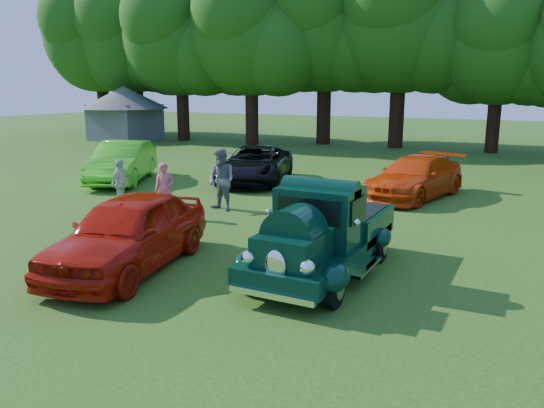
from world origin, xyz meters
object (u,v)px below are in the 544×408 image
at_px(spectator_grey, 221,180).
at_px(back_car_orange, 415,177).
at_px(back_car_lime, 123,162).
at_px(spectator_white, 120,183).
at_px(back_car_black, 255,164).
at_px(hero_pickup, 323,235).
at_px(spectator_pink, 165,190).
at_px(red_convertible, 129,232).
at_px(gazebo, 125,107).

bearing_deg(spectator_grey, back_car_orange, 56.32).
height_order(back_car_lime, spectator_white, back_car_lime).
height_order(back_car_black, spectator_grey, spectator_grey).
distance_m(hero_pickup, back_car_lime, 13.11).
height_order(spectator_pink, spectator_grey, spectator_grey).
xyz_separation_m(back_car_black, spectator_grey, (1.56, -4.96, 0.24)).
distance_m(red_convertible, back_car_lime, 11.11).
bearing_deg(hero_pickup, red_convertible, -156.56).
bearing_deg(spectator_pink, red_convertible, -100.31).
bearing_deg(back_car_black, spectator_white, -121.04).
xyz_separation_m(back_car_lime, spectator_pink, (5.33, -3.98, -0.02)).
bearing_deg(spectator_pink, gazebo, 95.35).
bearing_deg(back_car_lime, spectator_pink, -64.20).
xyz_separation_m(red_convertible, spectator_grey, (-1.23, 5.57, 0.17)).
xyz_separation_m(back_car_lime, gazebo, (-12.44, 13.80, 1.57)).
bearing_deg(gazebo, red_convertible, -47.46).
height_order(hero_pickup, gazebo, gazebo).
xyz_separation_m(back_car_black, gazebo, (-17.28, 11.35, 1.66)).
bearing_deg(red_convertible, spectator_grey, 91.20).
bearing_deg(back_car_black, back_car_orange, -17.77).
distance_m(back_car_lime, spectator_white, 4.90).
xyz_separation_m(spectator_white, gazebo, (-15.71, 17.44, 1.61)).
bearing_deg(hero_pickup, spectator_white, 161.13).
distance_m(back_car_lime, back_car_black, 5.43).
height_order(spectator_grey, spectator_white, spectator_grey).
bearing_deg(spectator_grey, hero_pickup, -25.90).
bearing_deg(spectator_white, back_car_black, -26.12).
xyz_separation_m(back_car_lime, spectator_white, (3.27, -3.65, -0.04)).
relative_size(red_convertible, spectator_pink, 2.90).
bearing_deg(hero_pickup, spectator_grey, 141.98).
xyz_separation_m(back_car_black, back_car_orange, (6.51, -0.14, -0.02)).
distance_m(hero_pickup, back_car_black, 11.05).
height_order(back_car_orange, spectator_grey, spectator_grey).
bearing_deg(back_car_black, hero_pickup, -70.04).
xyz_separation_m(hero_pickup, back_car_orange, (-0.07, 8.74, -0.09)).
xyz_separation_m(back_car_orange, gazebo, (-23.79, 11.49, 1.68)).
bearing_deg(gazebo, spectator_white, -48.00).
distance_m(spectator_white, gazebo, 23.53).
bearing_deg(spectator_pink, hero_pickup, -61.60).
distance_m(red_convertible, gazebo, 29.73).
bearing_deg(back_car_lime, hero_pickup, -56.87).
xyz_separation_m(hero_pickup, back_car_lime, (-11.42, 6.43, 0.02)).
bearing_deg(back_car_lime, gazebo, 104.54).
bearing_deg(hero_pickup, back_car_black, 126.53).
height_order(red_convertible, spectator_grey, spectator_grey).
bearing_deg(gazebo, hero_pickup, -40.29).
distance_m(red_convertible, spectator_white, 6.22).
relative_size(spectator_white, gazebo, 0.25).
relative_size(back_car_orange, gazebo, 0.77).
xyz_separation_m(back_car_black, spectator_white, (-1.57, -6.10, 0.05)).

